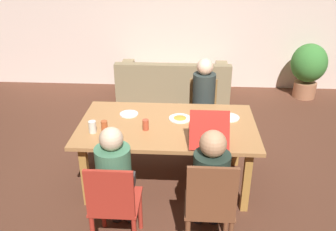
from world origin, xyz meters
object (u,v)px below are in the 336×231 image
(chair_2, at_px, (210,207))
(person_1, at_px, (116,176))
(plate_0, at_px, (129,114))
(dining_table, at_px, (167,131))
(drinking_glass_1, at_px, (146,125))
(potted_plant, at_px, (308,67))
(drinking_glass_0, at_px, (105,128))
(chair_0, at_px, (203,109))
(drinking_glass_2, at_px, (92,127))
(plate_2, at_px, (229,117))
(couch, at_px, (173,85))
(pizza_box_0, at_px, (208,132))
(plate_1, at_px, (180,118))
(person_0, at_px, (204,98))
(chair_1, at_px, (114,204))
(person_2, at_px, (210,178))

(chair_2, bearing_deg, person_1, 169.47)
(plate_0, bearing_deg, dining_table, -24.91)
(dining_table, height_order, drinking_glass_1, drinking_glass_1)
(plate_0, xyz_separation_m, potted_plant, (2.69, 2.44, -0.20))
(drinking_glass_0, height_order, potted_plant, potted_plant)
(person_1, xyz_separation_m, plate_0, (-0.05, 1.07, 0.07))
(potted_plant, bearing_deg, plate_0, -137.80)
(chair_2, height_order, plate_0, chair_2)
(chair_0, height_order, chair_2, chair_2)
(drinking_glass_0, distance_m, drinking_glass_2, 0.14)
(plate_2, distance_m, potted_plant, 2.94)
(person_1, distance_m, couch, 3.32)
(dining_table, distance_m, plate_0, 0.49)
(chair_0, height_order, pizza_box_0, pizza_box_0)
(person_1, height_order, plate_1, person_1)
(plate_0, xyz_separation_m, drinking_glass_2, (-0.30, -0.43, 0.06))
(person_0, relative_size, drinking_glass_2, 9.66)
(drinking_glass_1, height_order, couch, drinking_glass_1)
(person_0, relative_size, couch, 0.63)
(chair_1, distance_m, chair_2, 0.80)
(plate_1, relative_size, potted_plant, 0.25)
(plate_1, bearing_deg, drinking_glass_1, -142.12)
(chair_2, bearing_deg, dining_table, 112.13)
(chair_2, bearing_deg, plate_0, 125.00)
(person_1, distance_m, plate_0, 1.07)
(dining_table, bearing_deg, plate_1, 44.88)
(pizza_box_0, bearing_deg, potted_plant, 57.43)
(person_0, bearing_deg, chair_1, -113.09)
(person_0, xyz_separation_m, person_2, (0.00, -1.73, -0.00))
(chair_2, distance_m, drinking_glass_2, 1.42)
(drinking_glass_2, bearing_deg, couch, 75.23)
(chair_0, xyz_separation_m, chair_2, (0.00, -2.02, 0.05))
(potted_plant, bearing_deg, chair_1, -125.84)
(drinking_glass_0, bearing_deg, drinking_glass_2, 164.46)
(pizza_box_0, xyz_separation_m, drinking_glass_2, (-1.15, 0.01, 0.01))
(plate_2, xyz_separation_m, drinking_glass_1, (-0.87, -0.32, 0.05))
(drinking_glass_2, bearing_deg, drinking_glass_0, -15.54)
(plate_2, xyz_separation_m, drinking_glass_0, (-1.27, -0.44, 0.07))
(chair_0, height_order, potted_plant, potted_plant)
(person_2, distance_m, plate_2, 1.08)
(chair_1, xyz_separation_m, person_1, (-0.00, 0.15, 0.18))
(plate_1, xyz_separation_m, couch, (-0.17, 2.28, -0.50))
(drinking_glass_0, relative_size, couch, 0.08)
(drinking_glass_1, xyz_separation_m, drinking_glass_2, (-0.53, -0.09, 0.01))
(person_1, bearing_deg, chair_1, -90.00)
(dining_table, xyz_separation_m, plate_0, (-0.44, 0.20, 0.08))
(chair_2, bearing_deg, potted_plant, 63.28)
(dining_table, distance_m, pizza_box_0, 0.49)
(dining_table, xyz_separation_m, person_1, (-0.39, -0.86, 0.02))
(chair_2, relative_size, plate_1, 4.00)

